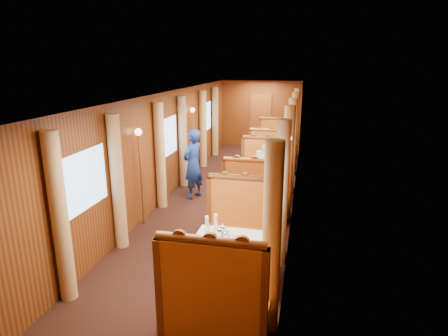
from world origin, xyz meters
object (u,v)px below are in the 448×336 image
(banquette_near_aft, at_px, (243,229))
(banquette_mid_fwd, at_px, (255,199))
(table_far, at_px, (274,152))
(rose_vase_far, at_px, (274,135))
(table_near, at_px, (231,262))
(tea_tray, at_px, (222,238))
(banquette_mid_aft, at_px, (265,172))
(steward, at_px, (193,164))
(teapot_back, at_px, (223,232))
(fruit_plate, at_px, (253,244))
(banquette_far_fwd, at_px, (271,159))
(table_mid, at_px, (261,186))
(passenger, at_px, (265,163))
(banquette_far_aft, at_px, (277,144))
(teapot_left, at_px, (220,235))
(rose_vase_mid, at_px, (260,164))
(banquette_near_fwd, at_px, (214,301))
(teapot_right, at_px, (225,238))

(banquette_near_aft, distance_m, banquette_mid_fwd, 1.47)
(table_far, height_order, rose_vase_far, rose_vase_far)
(table_near, height_order, tea_tray, tea_tray)
(table_near, height_order, banquette_mid_aft, banquette_mid_aft)
(table_far, relative_size, steward, 0.63)
(teapot_back, xyz_separation_m, fruit_plate, (0.46, -0.19, -0.05))
(banquette_far_fwd, height_order, fruit_plate, banquette_far_fwd)
(table_mid, height_order, tea_tray, tea_tray)
(table_near, relative_size, banquette_near_aft, 0.78)
(steward, bearing_deg, table_far, 177.98)
(banquette_mid_aft, relative_size, steward, 0.80)
(fruit_plate, bearing_deg, table_mid, 95.23)
(banquette_near_aft, bearing_deg, passenger, 90.00)
(table_mid, distance_m, table_far, 3.50)
(banquette_far_aft, bearing_deg, banquette_mid_aft, -90.00)
(banquette_far_fwd, relative_size, steward, 0.80)
(teapot_back, bearing_deg, teapot_left, -79.17)
(table_near, xyz_separation_m, passenger, (-0.00, 4.26, 0.37))
(teapot_back, distance_m, rose_vase_mid, 3.43)
(banquette_far_fwd, height_order, steward, steward)
(teapot_back, bearing_deg, banquette_mid_fwd, 107.83)
(rose_vase_far, bearing_deg, banquette_near_fwd, -89.78)
(banquette_near_aft, relative_size, passenger, 1.76)
(teapot_right, bearing_deg, table_mid, 72.28)
(rose_vase_mid, height_order, rose_vase_far, same)
(tea_tray, bearing_deg, teapot_back, 88.44)
(rose_vase_mid, bearing_deg, table_mid, 63.24)
(rose_vase_far, bearing_deg, banquette_mid_fwd, -89.60)
(teapot_back, relative_size, passenger, 0.23)
(fruit_plate, bearing_deg, banquette_near_aft, 105.98)
(teapot_back, distance_m, rose_vase_far, 6.97)
(banquette_far_fwd, distance_m, fruit_plate, 6.16)
(rose_vase_far, height_order, passenger, passenger)
(table_near, height_order, teapot_right, teapot_right)
(banquette_near_fwd, distance_m, rose_vase_mid, 4.50)
(fruit_plate, bearing_deg, banquette_mid_aft, 94.10)
(banquette_far_fwd, height_order, banquette_far_aft, same)
(banquette_mid_aft, height_order, fruit_plate, banquette_mid_aft)
(teapot_left, height_order, teapot_right, teapot_left)
(banquette_near_fwd, height_order, banquette_mid_fwd, same)
(banquette_near_fwd, xyz_separation_m, banquette_near_aft, (0.00, 2.03, 0.00))
(table_mid, distance_m, fruit_plate, 3.69)
(teapot_left, distance_m, rose_vase_mid, 3.54)
(banquette_mid_fwd, distance_m, rose_vase_mid, 1.10)
(banquette_near_fwd, bearing_deg, tea_tray, 97.25)
(table_mid, xyz_separation_m, teapot_back, (-0.12, -3.46, 0.45))
(rose_vase_mid, bearing_deg, banquette_far_aft, 89.76)
(tea_tray, height_order, steward, steward)
(table_near, distance_m, teapot_right, 0.45)
(banquette_mid_fwd, xyz_separation_m, table_far, (0.00, 4.51, -0.05))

